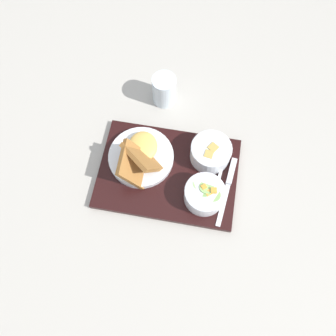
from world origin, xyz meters
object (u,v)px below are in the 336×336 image
object	(u,v)px
bowl_salad	(205,194)
glass_water	(164,91)
spoon	(218,183)
knife	(230,178)
plate_main	(141,156)
bowl_soup	(211,152)

from	to	relation	value
bowl_salad	glass_water	distance (m)	0.35
spoon	glass_water	world-z (taller)	glass_water
knife	spoon	bearing A→B (deg)	-51.70
bowl_salad	plate_main	distance (m)	0.21
plate_main	spoon	xyz separation A→B (m)	(-0.23, 0.02, -0.02)
bowl_salad	glass_water	xyz separation A→B (m)	(0.19, -0.30, -0.00)
glass_water	bowl_salad	bearing A→B (deg)	121.76
glass_water	plate_main	bearing A→B (deg)	86.72
spoon	glass_water	bearing A→B (deg)	-135.98
bowl_soup	plate_main	distance (m)	0.20
bowl_salad	spoon	size ratio (longest dim) A/B	0.84
plate_main	bowl_soup	bearing A→B (deg)	-164.15
bowl_soup	spoon	bearing A→B (deg)	116.21
knife	glass_water	world-z (taller)	glass_water
knife	spoon	xyz separation A→B (m)	(0.03, 0.02, -0.00)
knife	spoon	world-z (taller)	knife
knife	glass_water	bearing A→B (deg)	-129.79
spoon	plate_main	bearing A→B (deg)	-92.51
bowl_soup	glass_water	size ratio (longest dim) A/B	1.17
bowl_soup	knife	size ratio (longest dim) A/B	0.57
plate_main	knife	world-z (taller)	plate_main
plate_main	knife	distance (m)	0.26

